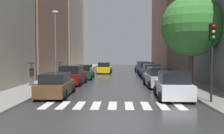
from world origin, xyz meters
name	(u,v)px	position (x,y,z in m)	size (l,w,h in m)	color
ground_plane	(117,75)	(0.00, 24.00, -0.02)	(28.00, 72.00, 0.04)	#313133
sidewalk_left	(69,74)	(-6.50, 24.00, 0.07)	(3.00, 72.00, 0.15)	gray
sidewalk_right	(165,75)	(6.50, 24.00, 0.07)	(3.00, 72.00, 0.15)	gray
crosswalk_stripes	(113,105)	(0.00, 3.39, 0.01)	(7.65, 2.20, 0.01)	silver
building_left_far	(62,22)	(-11.00, 40.36, 9.23)	(6.00, 16.45, 18.46)	#B2A38C
building_right_far	(173,20)	(11.00, 41.17, 9.59)	(6.00, 19.96, 19.17)	#8C6B56
parked_car_left_nearest	(56,85)	(-3.85, 6.45, 0.73)	(2.04, 4.80, 1.54)	brown
parked_car_left_second	(72,76)	(-3.99, 13.07, 0.82)	(2.30, 4.50, 1.77)	maroon
parked_car_left_third	(84,72)	(-3.72, 18.69, 0.77)	(2.24, 4.77, 1.63)	#0C4C2D
parked_car_right_nearest	(173,86)	(3.74, 5.72, 0.80)	(2.23, 4.32, 1.71)	silver
parked_car_right_second	(158,78)	(3.70, 11.66, 0.79)	(2.28, 4.73, 1.70)	#B2B7BF
parked_car_right_third	(151,72)	(3.88, 18.12, 0.80)	(2.16, 4.43, 1.72)	#474C51
parked_car_right_fourth	(147,69)	(3.94, 23.53, 0.84)	(2.26, 4.18, 1.80)	navy
parked_car_right_fifth	(142,67)	(3.93, 29.43, 0.82)	(2.23, 4.72, 1.76)	navy
taxi_midroad	(104,68)	(-1.88, 27.60, 0.76)	(2.16, 4.57, 1.81)	yellow
pedestrian_foreground	(32,69)	(-6.98, 10.76, 1.56)	(0.95, 0.95, 1.98)	brown
pedestrian_by_kerb	(60,66)	(-5.81, 15.95, 1.54)	(1.07, 1.07, 1.86)	black
street_tree_right	(192,26)	(6.16, 10.47, 5.08)	(4.90, 4.90, 7.38)	#513823
traffic_light_right_corner	(212,45)	(5.45, 3.83, 3.29)	(0.30, 0.42, 4.30)	black
lamp_post_left	(56,41)	(-5.55, 13.17, 4.01)	(0.60, 0.28, 6.66)	#595B60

